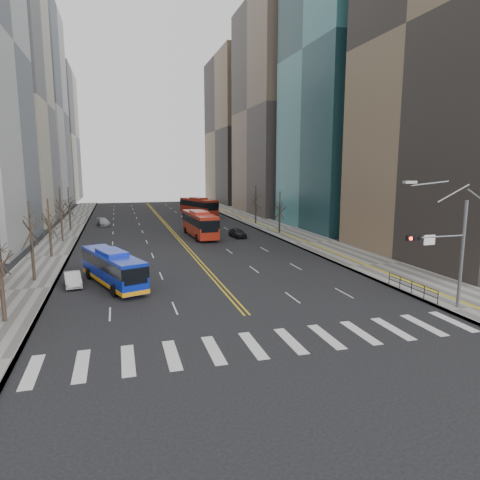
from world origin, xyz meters
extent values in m
plane|color=black|center=(0.00, 0.00, 0.00)|extent=(220.00, 220.00, 0.00)
cube|color=slate|center=(17.50, 45.00, 0.07)|extent=(7.00, 130.00, 0.15)
cube|color=slate|center=(-16.50, 45.00, 0.07)|extent=(5.00, 130.00, 0.15)
cube|color=silver|center=(-13.00, 0.00, 0.01)|extent=(0.70, 4.00, 0.01)
cube|color=silver|center=(-10.64, 0.00, 0.01)|extent=(0.70, 4.00, 0.01)
cube|color=silver|center=(-8.27, 0.00, 0.01)|extent=(0.70, 4.00, 0.01)
cube|color=silver|center=(-5.91, 0.00, 0.01)|extent=(0.70, 4.00, 0.01)
cube|color=silver|center=(-3.55, 0.00, 0.01)|extent=(0.70, 4.00, 0.01)
cube|color=silver|center=(-1.18, 0.00, 0.01)|extent=(0.70, 4.00, 0.01)
cube|color=silver|center=(1.18, 0.00, 0.01)|extent=(0.70, 4.00, 0.01)
cube|color=silver|center=(3.55, 0.00, 0.01)|extent=(0.70, 4.00, 0.01)
cube|color=silver|center=(5.91, 0.00, 0.01)|extent=(0.70, 4.00, 0.01)
cube|color=silver|center=(8.27, 0.00, 0.01)|extent=(0.70, 4.00, 0.01)
cube|color=silver|center=(10.64, 0.00, 0.01)|extent=(0.70, 4.00, 0.01)
cube|color=silver|center=(13.00, 0.00, 0.01)|extent=(0.70, 4.00, 0.01)
cube|color=gold|center=(-0.20, 55.00, 0.01)|extent=(0.15, 100.00, 0.01)
cube|color=gold|center=(0.20, 55.00, 0.01)|extent=(0.15, 100.00, 0.01)
cube|color=#9B9B9E|center=(-30.00, 93.00, 24.00)|extent=(20.00, 26.00, 48.00)
cube|color=teal|center=(31.00, 44.00, 29.00)|extent=(20.00, 22.00, 58.00)
cube|color=#786453|center=(30.00, 71.00, 23.00)|extent=(20.00, 26.00, 46.00)
cube|color=#A39984|center=(-29.00, 125.00, 20.00)|extent=(18.00, 30.00, 40.00)
cube|color=brown|center=(29.00, 103.00, 21.00)|extent=(18.00, 30.00, 42.00)
cylinder|color=slate|center=(15.20, 2.00, 4.00)|extent=(0.24, 0.24, 8.00)
cylinder|color=slate|center=(12.95, 2.00, 5.50)|extent=(4.50, 0.12, 0.12)
cube|color=black|center=(11.00, 2.00, 5.50)|extent=(1.10, 0.28, 0.38)
cylinder|color=#FF190C|center=(10.65, 1.84, 5.50)|extent=(0.24, 0.08, 0.24)
cylinder|color=black|center=(11.00, 1.84, 5.50)|extent=(0.24, 0.08, 0.24)
cylinder|color=black|center=(11.35, 1.84, 5.50)|extent=(0.24, 0.08, 0.24)
cube|color=white|center=(12.30, 2.00, 5.30)|extent=(0.90, 0.06, 0.70)
cube|color=#999993|center=(10.40, 2.00, 9.30)|extent=(0.90, 0.35, 0.18)
cube|color=black|center=(14.30, 6.00, 1.15)|extent=(0.04, 6.00, 0.04)
cylinder|color=black|center=(14.30, 3.00, 0.65)|extent=(0.06, 0.06, 1.00)
cylinder|color=black|center=(14.30, 4.50, 0.65)|extent=(0.06, 0.06, 1.00)
cylinder|color=black|center=(14.30, 6.00, 0.65)|extent=(0.06, 0.06, 1.00)
cylinder|color=black|center=(14.30, 7.50, 0.65)|extent=(0.06, 0.06, 1.00)
cylinder|color=black|center=(14.30, 9.00, 0.65)|extent=(0.06, 0.06, 1.00)
cylinder|color=#2C231B|center=(-16.00, 8.00, 1.88)|extent=(0.28, 0.28, 3.75)
cylinder|color=#2C231B|center=(-16.00, 19.00, 1.95)|extent=(0.28, 0.28, 3.90)
cylinder|color=#2C231B|center=(-16.00, 30.00, 1.80)|extent=(0.28, 0.28, 3.60)
cylinder|color=#2C231B|center=(-16.00, 41.00, 2.00)|extent=(0.28, 0.28, 4.00)
cylinder|color=#2C231B|center=(-16.00, 52.00, 1.90)|extent=(0.28, 0.28, 3.80)
cylinder|color=#2C231B|center=(16.00, 40.00, 1.75)|extent=(0.28, 0.28, 3.50)
cylinder|color=#2C231B|center=(16.00, 52.00, 1.88)|extent=(0.28, 0.28, 3.75)
cube|color=#0B21A7|center=(-9.10, 15.80, 1.60)|extent=(5.65, 10.82, 2.50)
cube|color=black|center=(-9.10, 15.80, 2.12)|extent=(5.72, 10.86, 0.91)
cube|color=#0B21A7|center=(-9.10, 15.80, 2.95)|extent=(2.92, 4.12, 0.40)
cube|color=orange|center=(-9.10, 15.80, 0.55)|extent=(5.72, 10.86, 0.35)
cylinder|color=black|center=(-9.01, 12.20, 0.50)|extent=(0.62, 1.04, 1.00)
cylinder|color=black|center=(-6.91, 12.94, 0.50)|extent=(0.62, 1.04, 1.00)
cylinder|color=black|center=(-11.28, 18.65, 0.50)|extent=(0.62, 1.04, 1.00)
cylinder|color=black|center=(-9.18, 19.39, 0.50)|extent=(0.62, 1.04, 1.00)
cube|color=#AD2412|center=(3.34, 40.40, 1.96)|extent=(3.33, 12.40, 3.22)
cube|color=black|center=(3.34, 40.40, 2.57)|extent=(3.39, 12.42, 1.14)
cube|color=#AD2412|center=(3.34, 40.40, 3.67)|extent=(2.42, 4.39, 0.40)
cylinder|color=black|center=(2.12, 36.41, 0.50)|extent=(0.34, 1.01, 1.00)
cylinder|color=black|center=(4.91, 36.53, 0.50)|extent=(0.34, 1.01, 1.00)
cylinder|color=black|center=(1.77, 44.27, 0.50)|extent=(0.34, 1.01, 1.00)
cylinder|color=black|center=(4.56, 44.39, 0.50)|extent=(0.34, 1.01, 1.00)
cube|color=#AD2412|center=(8.68, 69.83, 1.96)|extent=(6.55, 12.51, 3.22)
cube|color=black|center=(8.68, 69.83, 2.56)|extent=(6.61, 12.55, 1.14)
cube|color=#AD2412|center=(8.68, 69.83, 3.67)|extent=(3.48, 4.78, 0.40)
cylinder|color=black|center=(8.61, 65.67, 0.50)|extent=(0.60, 1.04, 1.00)
cylinder|color=black|center=(11.26, 66.56, 0.50)|extent=(0.60, 1.04, 1.00)
cylinder|color=black|center=(6.11, 73.11, 0.50)|extent=(0.60, 1.04, 1.00)
cylinder|color=black|center=(8.76, 74.00, 0.50)|extent=(0.60, 1.04, 1.00)
imported|color=silver|center=(-12.50, 16.49, 0.62)|extent=(1.89, 3.95, 1.25)
imported|color=black|center=(8.61, 38.15, 0.70)|extent=(2.21, 4.31, 1.40)
imported|color=#ADAEB3|center=(-10.98, 57.51, 0.64)|extent=(2.73, 4.71, 1.28)
imported|color=black|center=(12.50, 81.95, 0.58)|extent=(2.59, 4.44, 1.16)
camera|label=1|loc=(-8.44, -22.47, 10.23)|focal=32.00mm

